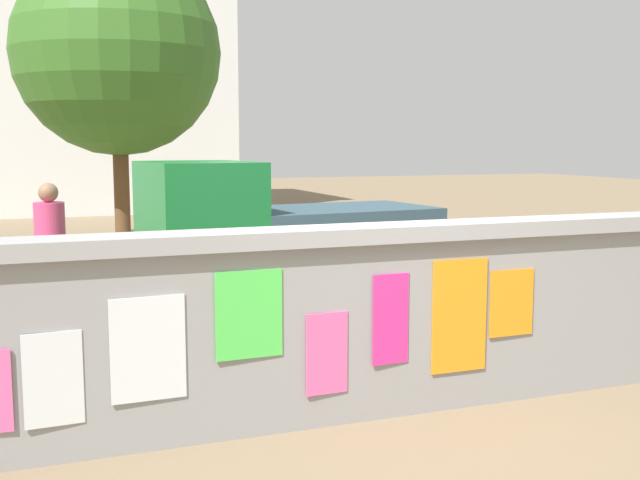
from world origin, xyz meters
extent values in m
plane|color=#7A664C|center=(0.00, 8.00, 0.00)|extent=(60.00, 60.00, 0.00)
cube|color=gray|center=(0.00, 0.00, 0.67)|extent=(7.92, 0.30, 1.34)
cube|color=#979797|center=(0.00, 0.00, 1.40)|extent=(8.12, 0.42, 0.12)
cube|color=silver|center=(-2.45, -0.16, 0.57)|extent=(0.37, 0.03, 0.61)
cube|color=silver|center=(-1.85, -0.16, 0.71)|extent=(0.50, 0.02, 0.71)
cube|color=#4CD84C|center=(-1.16, -0.16, 0.89)|extent=(0.48, 0.02, 0.62)
cube|color=#F9599E|center=(-0.58, -0.16, 0.56)|extent=(0.32, 0.02, 0.60)
cube|color=#F42D8C|center=(-0.08, -0.16, 0.77)|extent=(0.30, 0.03, 0.68)
cube|color=orange|center=(0.51, -0.16, 0.75)|extent=(0.47, 0.01, 0.88)
cube|color=orange|center=(0.98, -0.16, 0.81)|extent=(0.40, 0.02, 0.53)
cylinder|color=black|center=(-0.73, 3.02, 0.35)|extent=(0.72, 0.27, 0.70)
cylinder|color=black|center=(-0.86, 4.32, 0.35)|extent=(0.72, 0.27, 0.70)
cylinder|color=black|center=(1.76, 3.27, 0.35)|extent=(0.72, 0.27, 0.70)
cylinder|color=black|center=(1.63, 4.57, 0.35)|extent=(0.72, 0.27, 0.70)
cube|color=#197233|center=(-0.69, 3.68, 1.10)|extent=(1.34, 1.61, 1.50)
cube|color=#334C59|center=(1.10, 3.86, 0.80)|extent=(2.54, 1.73, 0.90)
cylinder|color=black|center=(2.66, 1.89, 0.30)|extent=(0.61, 0.22, 0.60)
cylinder|color=black|center=(3.93, 1.61, 0.30)|extent=(0.61, 0.24, 0.60)
cube|color=gold|center=(3.30, 1.75, 0.58)|extent=(1.03, 0.44, 0.32)
cube|color=black|center=(3.49, 1.71, 0.76)|extent=(0.59, 0.33, 0.10)
cube|color=#262626|center=(2.76, 1.86, 0.85)|extent=(0.16, 0.56, 0.03)
cylinder|color=black|center=(-2.87, 5.38, 0.33)|extent=(0.66, 0.05, 0.66)
cylinder|color=black|center=(-1.91, 1.99, 0.33)|extent=(0.66, 0.07, 0.66)
cube|color=red|center=(-2.43, 2.02, 0.51)|extent=(0.95, 0.08, 0.06)
cylinder|color=red|center=(-2.58, 2.02, 0.73)|extent=(0.03, 0.03, 0.40)
cube|color=black|center=(-2.58, 2.02, 0.93)|extent=(0.20, 0.09, 0.05)
cube|color=black|center=(-1.96, 2.00, 0.88)|extent=(0.06, 0.44, 0.03)
cylinder|color=#BF6626|center=(-2.43, 3.95, 0.40)|extent=(0.12, 0.12, 0.80)
cylinder|color=#BF6626|center=(-2.26, 4.01, 0.40)|extent=(0.12, 0.12, 0.80)
cylinder|color=#D83F72|center=(-2.35, 3.98, 1.10)|extent=(0.44, 0.44, 0.60)
sphere|color=#8C664C|center=(-2.35, 3.98, 1.51)|extent=(0.22, 0.22, 0.22)
cylinder|color=brown|center=(-0.78, 10.87, 1.21)|extent=(0.32, 0.32, 2.42)
sphere|color=#336521|center=(-0.78, 10.87, 3.86)|extent=(4.11, 4.11, 4.11)
cube|color=white|center=(-2.15, 20.65, 3.74)|extent=(11.06, 6.78, 7.48)
camera|label=1|loc=(-2.54, -5.17, 2.07)|focal=43.02mm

